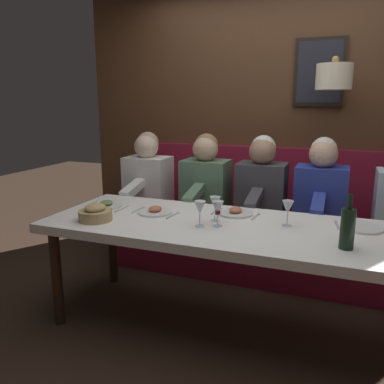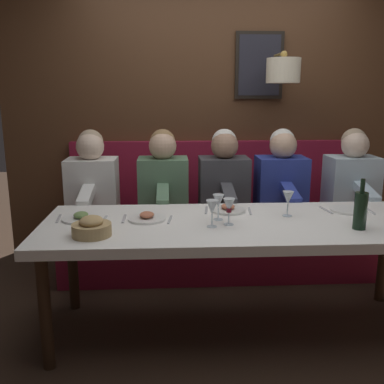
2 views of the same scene
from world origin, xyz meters
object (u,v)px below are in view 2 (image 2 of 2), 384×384
at_px(diner_nearest, 352,180).
at_px(wine_glass_0, 288,199).
at_px(diner_far, 163,182).
at_px(wine_bottle, 360,210).
at_px(diner_farthest, 92,183).
at_px(wine_glass_2, 218,202).
at_px(dining_table, 240,231).
at_px(diner_middle, 224,181).
at_px(bread_bowl, 92,227).
at_px(wine_glass_4, 212,208).
at_px(diner_near, 281,181).
at_px(wine_glass_1, 229,206).

relative_size(diner_nearest, wine_glass_0, 4.82).
relative_size(diner_far, wine_bottle, 2.64).
relative_size(diner_farthest, wine_glass_2, 4.82).
xyz_separation_m(dining_table, wine_glass_0, (0.10, -0.32, 0.18)).
height_order(dining_table, wine_bottle, wine_bottle).
height_order(diner_middle, wine_bottle, diner_middle).
relative_size(wine_glass_0, bread_bowl, 0.75).
relative_size(diner_farthest, bread_bowl, 3.60).
relative_size(diner_middle, diner_farthest, 1.00).
height_order(diner_nearest, wine_glass_4, diner_nearest).
height_order(diner_far, wine_glass_0, diner_far).
distance_m(diner_near, wine_glass_2, 1.04).
relative_size(wine_glass_4, bread_bowl, 0.75).
bearing_deg(dining_table, diner_nearest, -50.70).
bearing_deg(diner_nearest, wine_bottle, 159.30).
xyz_separation_m(wine_bottle, bread_bowl, (-0.04, 1.55, -0.07)).
bearing_deg(wine_glass_1, bread_bowl, 101.73).
distance_m(diner_near, diner_far, 0.97).
distance_m(diner_near, wine_bottle, 1.09).
height_order(dining_table, wine_glass_4, wine_glass_4).
bearing_deg(wine_glass_2, wine_glass_1, -154.15).
distance_m(dining_table, diner_nearest, 1.40).
bearing_deg(wine_glass_0, diner_near, -11.53).
height_order(diner_nearest, diner_farthest, same).
relative_size(diner_farthest, wine_bottle, 2.64).
bearing_deg(wine_glass_0, diner_middle, 22.09).
xyz_separation_m(wine_glass_0, wine_glass_1, (-0.17, 0.41, -0.00)).
bearing_deg(dining_table, diner_middle, -0.52).
xyz_separation_m(dining_table, wine_glass_4, (-0.10, 0.19, 0.18)).
xyz_separation_m(diner_near, diner_far, (0.00, 0.97, 0.00)).
bearing_deg(diner_far, bread_bowl, 160.80).
xyz_separation_m(dining_table, diner_far, (0.88, 0.49, 0.14)).
bearing_deg(diner_farthest, wine_glass_4, -138.52).
xyz_separation_m(diner_middle, wine_glass_0, (-0.78, -0.32, 0.04)).
bearing_deg(diner_farthest, diner_near, -90.00).
bearing_deg(wine_glass_0, diner_nearest, -44.01).
bearing_deg(diner_far, wine_bottle, -132.69).
relative_size(wine_glass_0, wine_bottle, 0.55).
xyz_separation_m(diner_farthest, bread_bowl, (-1.11, -0.18, -0.03)).
relative_size(dining_table, wine_glass_4, 15.01).
bearing_deg(diner_far, wine_glass_4, -163.04).
relative_size(diner_farthest, wine_glass_1, 4.82).
bearing_deg(wine_glass_0, wine_bottle, -129.92).
bearing_deg(dining_table, diner_far, 28.97).
xyz_separation_m(diner_nearest, diner_farthest, (0.00, 2.14, 0.00)).
relative_size(diner_near, diner_farthest, 1.00).
distance_m(diner_nearest, diner_near, 0.59).
bearing_deg(diner_near, bread_bowl, 129.29).
height_order(dining_table, wine_glass_1, wine_glass_1).
distance_m(diner_middle, wine_bottle, 1.26).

